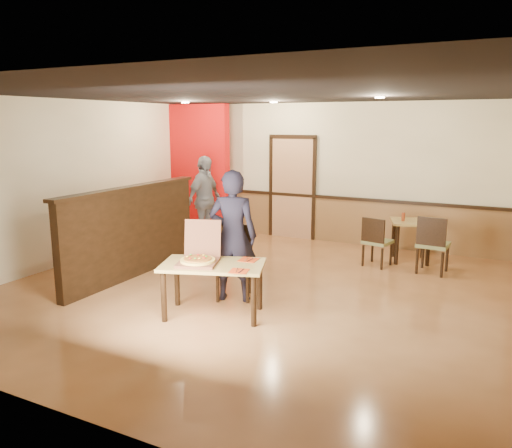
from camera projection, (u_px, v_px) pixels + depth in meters
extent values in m
plane|color=tan|center=(251.00, 290.00, 7.30)|extent=(7.00, 7.00, 0.00)
plane|color=black|center=(250.00, 93.00, 6.73)|extent=(7.00, 7.00, 0.00)
plane|color=#FFF5C7|center=(330.00, 173.00, 10.08)|extent=(7.00, 0.00, 7.00)
plane|color=#FFF5C7|center=(70.00, 182.00, 8.56)|extent=(0.00, 7.00, 7.00)
cube|color=olive|center=(328.00, 220.00, 10.24)|extent=(7.00, 0.04, 0.90)
cube|color=black|center=(328.00, 197.00, 10.13)|extent=(7.00, 0.06, 0.06)
cube|color=tan|center=(292.00, 188.00, 10.46)|extent=(0.90, 0.06, 2.10)
cube|color=black|center=(132.00, 233.00, 7.86)|extent=(0.14, 3.00, 1.40)
cube|color=black|center=(130.00, 188.00, 7.72)|extent=(0.20, 3.10, 0.05)
cube|color=red|center=(196.00, 169.00, 10.92)|extent=(1.60, 0.20, 2.78)
cylinder|color=beige|center=(185.00, 102.00, 9.32)|extent=(0.14, 0.14, 0.02)
cylinder|color=beige|center=(274.00, 102.00, 9.28)|extent=(0.14, 0.14, 0.02)
cylinder|color=beige|center=(380.00, 97.00, 7.43)|extent=(0.14, 0.14, 0.02)
cube|color=#AA8D47|center=(213.00, 265.00, 6.24)|extent=(1.44, 1.11, 0.04)
cylinder|color=black|center=(164.00, 297.00, 6.10)|extent=(0.07, 0.07, 0.64)
cylinder|color=black|center=(177.00, 282.00, 6.65)|extent=(0.07, 0.07, 0.64)
cylinder|color=black|center=(254.00, 301.00, 5.96)|extent=(0.07, 0.07, 0.64)
cylinder|color=black|center=(260.00, 286.00, 6.51)|extent=(0.07, 0.07, 0.64)
cube|color=olive|center=(234.00, 263.00, 6.91)|extent=(0.64, 0.64, 0.06)
cube|color=black|center=(236.00, 241.00, 7.08)|extent=(0.46, 0.22, 0.47)
cylinder|color=black|center=(218.00, 287.00, 6.79)|extent=(0.05, 0.05, 0.43)
cylinder|color=black|center=(222.00, 278.00, 7.18)|extent=(0.05, 0.05, 0.43)
cylinder|color=black|center=(247.00, 288.00, 6.75)|extent=(0.05, 0.05, 0.43)
cylinder|color=black|center=(250.00, 279.00, 7.15)|extent=(0.05, 0.05, 0.43)
cube|color=olive|center=(378.00, 242.00, 8.48)|extent=(0.50, 0.50, 0.05)
cube|color=black|center=(373.00, 230.00, 8.29)|extent=(0.40, 0.12, 0.40)
cylinder|color=black|center=(391.00, 255.00, 8.55)|extent=(0.04, 0.04, 0.37)
cylinder|color=black|center=(382.00, 259.00, 8.29)|extent=(0.04, 0.04, 0.37)
cylinder|color=black|center=(372.00, 252.00, 8.77)|extent=(0.04, 0.04, 0.37)
cylinder|color=black|center=(363.00, 256.00, 8.50)|extent=(0.04, 0.04, 0.37)
cube|color=olive|center=(433.00, 245.00, 8.07)|extent=(0.51, 0.51, 0.06)
cube|color=black|center=(431.00, 232.00, 7.84)|extent=(0.45, 0.08, 0.45)
cylinder|color=black|center=(447.00, 259.00, 8.19)|extent=(0.04, 0.04, 0.41)
cylinder|color=black|center=(442.00, 265.00, 7.87)|extent=(0.04, 0.04, 0.41)
cylinder|color=black|center=(423.00, 256.00, 8.39)|extent=(0.04, 0.04, 0.41)
cylinder|color=black|center=(417.00, 261.00, 8.06)|extent=(0.04, 0.04, 0.41)
cube|color=#AA8D47|center=(412.00, 222.00, 8.71)|extent=(0.85, 0.85, 0.04)
cylinder|color=black|center=(397.00, 245.00, 8.57)|extent=(0.07, 0.07, 0.69)
cylinder|color=black|center=(393.00, 238.00, 9.07)|extent=(0.07, 0.07, 0.69)
cylinder|color=black|center=(428.00, 246.00, 8.49)|extent=(0.07, 0.07, 0.69)
cylinder|color=black|center=(423.00, 239.00, 8.99)|extent=(0.07, 0.07, 0.69)
imported|color=black|center=(233.00, 236.00, 6.75)|extent=(0.76, 0.61, 1.80)
imported|color=gray|center=(204.00, 200.00, 10.04)|extent=(0.46, 1.05, 1.76)
cube|color=brown|center=(198.00, 263.00, 6.20)|extent=(0.61, 0.61, 0.03)
cube|color=brown|center=(203.00, 238.00, 6.43)|extent=(0.48, 0.24, 0.47)
cylinder|color=#F5CF59|center=(198.00, 260.00, 6.20)|extent=(0.48, 0.48, 0.03)
cube|color=#C3370D|center=(239.00, 271.00, 5.91)|extent=(0.26, 0.26, 0.00)
cylinder|color=silver|center=(237.00, 270.00, 5.92)|extent=(0.05, 0.18, 0.01)
cube|color=silver|center=(241.00, 271.00, 5.90)|extent=(0.06, 0.19, 0.00)
cube|color=#C3370D|center=(249.00, 260.00, 6.39)|extent=(0.25, 0.25, 0.01)
cylinder|color=silver|center=(246.00, 259.00, 6.40)|extent=(0.03, 0.20, 0.01)
cube|color=silver|center=(251.00, 260.00, 6.38)|extent=(0.04, 0.21, 0.00)
cylinder|color=#8E3719|center=(403.00, 217.00, 8.67)|extent=(0.06, 0.06, 0.14)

